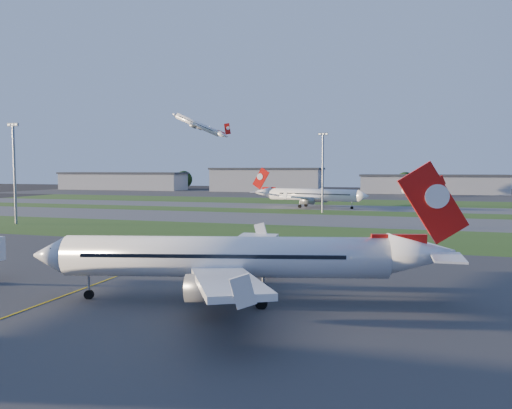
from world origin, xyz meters
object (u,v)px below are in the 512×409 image
at_px(airliner_parked, 229,258).
at_px(airliner_taxiing, 312,195).
at_px(mini_jet_near, 423,190).
at_px(light_mast_centre, 323,167).
at_px(light_mast_west, 14,166).

xyz_separation_m(airliner_parked, airliner_taxiing, (-15.54, 132.11, 0.01)).
distance_m(mini_jet_near, light_mast_centre, 125.66).
distance_m(airliner_parked, airliner_taxiing, 133.02).
relative_size(light_mast_west, light_mast_centre, 1.00).
bearing_deg(mini_jet_near, airliner_taxiing, -152.66).
bearing_deg(mini_jet_near, airliner_parked, -136.26).
distance_m(airliner_parked, light_mast_west, 96.09).
height_order(airliner_parked, mini_jet_near, airliner_parked).
bearing_deg(mini_jet_near, light_mast_west, -160.42).
relative_size(airliner_parked, light_mast_west, 1.61).
height_order(airliner_taxiing, light_mast_west, light_mast_west).
bearing_deg(mini_jet_near, light_mast_centre, -145.76).
bearing_deg(light_mast_centre, light_mast_west, -141.34).
distance_m(mini_jet_near, light_mast_west, 205.25).
bearing_deg(airliner_taxiing, airliner_parked, 108.22).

